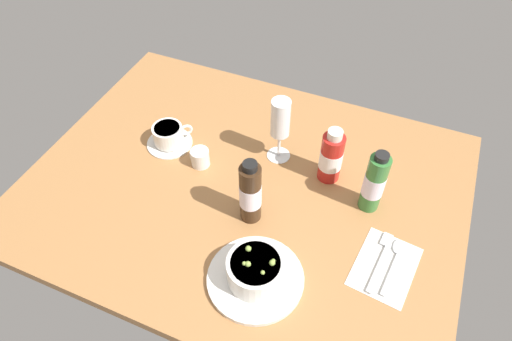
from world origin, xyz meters
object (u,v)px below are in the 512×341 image
Objects in this scene: sauce_bottle_green at (374,183)px; sauce_bottle_red at (331,157)px; coffee_cup at (169,136)px; wine_glass at (280,121)px; sauce_bottle_brown at (250,193)px; creamer_jug at (200,157)px; porridge_bowl at (255,272)px; cutlery_setting at (386,264)px.

sauce_bottle_red is (-11.90, 5.29, -1.17)cm from sauce_bottle_green.
wine_glass reaches higher than coffee_cup.
wine_glass is 1.17× the size of sauce_bottle_red.
coffee_cup is 0.68× the size of sauce_bottle_brown.
creamer_jug is 23.48cm from wine_glass.
wine_glass is 21.89cm from sauce_bottle_brown.
coffee_cup is at bearing -165.86° from wine_glass.
sauce_bottle_red is at bearing 80.65° from porridge_bowl.
sauce_bottle_green is (17.66, 29.74, 5.10)cm from porridge_bowl.
porridge_bowl is 1.31× the size of sauce_bottle_red.
wine_glass is (-8.82, 37.04, 9.15)cm from porridge_bowl.
sauce_bottle_brown is at bearing 178.57° from cutlery_setting.
porridge_bowl is 3.74× the size of creamer_jug.
creamer_jug is (-52.35, 11.25, 2.28)cm from cutlery_setting.
wine_glass is 1.01× the size of sauce_bottle_brown.
cutlery_setting is 1.14× the size of sauce_bottle_red.
cutlery_setting is 18.80cm from sauce_bottle_green.
sauce_bottle_brown is (30.65, -14.06, 5.73)cm from coffee_cup.
porridge_bowl is 37.42cm from creamer_jug.
sauce_bottle_red is at bearing 7.04° from coffee_cup.
sauce_bottle_brown is at bearing -150.81° from sauce_bottle_green.
sauce_bottle_green is 0.97× the size of sauce_bottle_brown.
coffee_cup reaches higher than cutlery_setting.
coffee_cup is at bearing 142.45° from porridge_bowl.
creamer_jug is at bearing -148.53° from wine_glass.
sauce_bottle_green reaches higher than sauce_bottle_red.
sauce_bottle_red is at bearing 156.02° from sauce_bottle_green.
coffee_cup is 0.70× the size of sauce_bottle_green.
sauce_bottle_green is (-7.72, 15.06, 8.17)cm from cutlery_setting.
porridge_bowl is 1.17× the size of sauce_bottle_green.
porridge_bowl is 1.67× the size of coffee_cup.
creamer_jug is (11.51, -3.64, -0.35)cm from coffee_cup.
sauce_bottle_green is at bearing 0.18° from coffee_cup.
creamer_jug is at bearing -17.54° from coffee_cup.
sauce_bottle_green is (44.62, 3.81, 5.88)cm from creamer_jug.
creamer_jug is at bearing 136.11° from porridge_bowl.
sauce_bottle_red is (-19.62, 20.35, 7.00)cm from cutlery_setting.
sauce_bottle_green reaches higher than porridge_bowl.
porridge_bowl is 35.72cm from sauce_bottle_red.
sauce_bottle_brown is at bearing -87.34° from wine_glass.
sauce_bottle_red is (32.73, 9.10, 4.71)cm from creamer_jug.
sauce_bottle_red reaches higher than creamer_jug.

